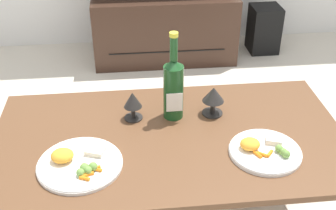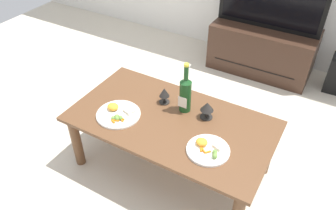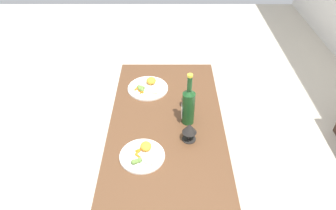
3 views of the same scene
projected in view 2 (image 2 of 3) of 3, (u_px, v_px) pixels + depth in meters
name	position (u px, v px, depth m)	size (l,w,h in m)	color
ground_plane	(171.00, 166.00, 2.50)	(6.40, 6.40, 0.00)	beige
dining_table	(171.00, 128.00, 2.25)	(1.35, 0.74, 0.46)	brown
tv_stand	(262.00, 49.00, 3.41)	(1.01, 0.49, 0.48)	#382319
tv_screen	(272.00, 0.00, 3.09)	(1.01, 0.05, 0.55)	black
wine_bottle	(185.00, 93.00, 2.20)	(0.08, 0.08, 0.37)	#19471E
goblet_left	(164.00, 93.00, 2.31)	(0.07, 0.07, 0.12)	black
goblet_right	(207.00, 108.00, 2.18)	(0.09, 0.09, 0.12)	black
dinner_plate_left	(118.00, 113.00, 2.24)	(0.30, 0.30, 0.06)	white
dinner_plate_right	(208.00, 149.00, 1.98)	(0.26, 0.26, 0.05)	white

